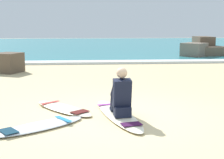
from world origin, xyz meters
name	(u,v)px	position (x,y,z in m)	size (l,w,h in m)	color
ground_plane	(116,117)	(0.00, 0.00, 0.00)	(80.00, 80.00, 0.00)	beige
sea	(92,45)	(0.00, 22.95, 0.05)	(80.00, 28.00, 0.10)	teal
breaking_foam	(98,62)	(0.00, 9.25, 0.06)	(80.00, 0.90, 0.11)	white
surfboard_main	(118,114)	(0.03, 0.04, 0.04)	(1.04, 2.59, 0.08)	#EFE5C6
surfer_seated	(121,97)	(0.09, -0.12, 0.44)	(0.40, 0.72, 0.95)	black
surfboard_spare_near	(39,126)	(-1.45, -0.62, 0.04)	(1.76, 1.48, 0.08)	silver
surfboard_spare_far	(63,108)	(-1.10, 0.63, 0.04)	(1.56, 1.76, 0.08)	#EFE5C6
rock_outcrop_distant	(203,49)	(6.29, 12.26, 0.43)	(2.87, 3.21, 1.14)	brown
shoreline_rock	(9,63)	(-3.58, 6.47, 0.38)	(0.91, 0.85, 0.76)	brown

